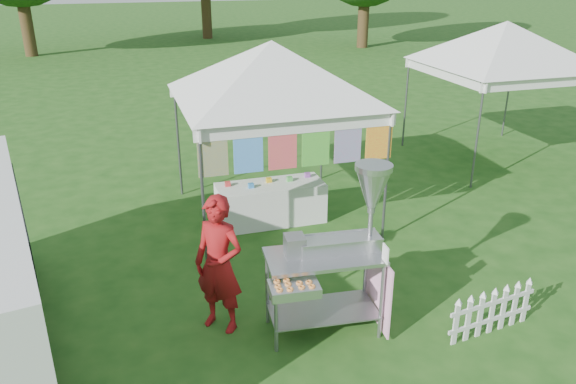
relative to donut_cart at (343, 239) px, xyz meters
name	(u,v)px	position (x,y,z in m)	size (l,w,h in m)	color
ground	(352,329)	(0.13, -0.08, -1.22)	(120.00, 120.00, 0.00)	#1D4B15
canopy_main	(272,41)	(0.13, 3.41, 1.77)	(4.24, 4.24, 3.45)	#59595E
canopy_right	(508,21)	(5.63, 4.92, 1.77)	(4.24, 4.24, 3.45)	#59595E
donut_cart	(343,239)	(0.00, 0.00, 0.00)	(1.56, 0.97, 2.07)	gray
vendor	(219,265)	(-1.37, 0.46, -0.36)	(0.63, 0.41, 1.71)	maroon
picket_fence	(492,312)	(1.68, -0.62, -0.93)	(1.25, 0.19, 0.56)	silver
display_table	(271,203)	(0.01, 3.17, -0.88)	(1.80, 0.70, 0.69)	white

